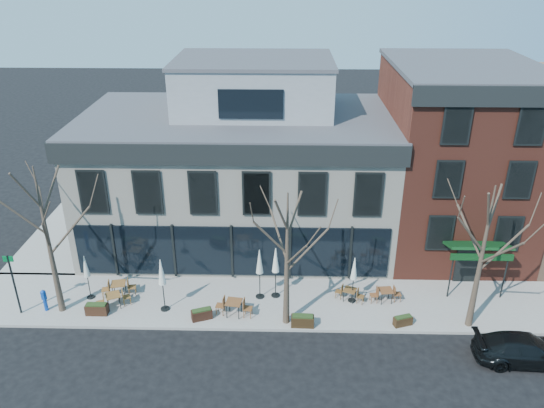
{
  "coord_description": "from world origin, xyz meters",
  "views": [
    {
      "loc": [
        2.82,
        -25.17,
        16.76
      ],
      "look_at": [
        2.16,
        2.0,
        3.82
      ],
      "focal_mm": 35.0,
      "sensor_mm": 36.0,
      "label": 1
    }
  ],
  "objects_px": {
    "parked_sedan": "(525,349)",
    "umbrella_0": "(86,269)",
    "call_box": "(44,299)",
    "cafe_set_0": "(113,299)"
  },
  "relations": [
    {
      "from": "parked_sedan",
      "to": "call_box",
      "type": "relative_size",
      "value": 3.6
    },
    {
      "from": "call_box",
      "to": "umbrella_0",
      "type": "distance_m",
      "value": 2.5
    },
    {
      "from": "cafe_set_0",
      "to": "parked_sedan",
      "type": "bearing_deg",
      "value": -9.74
    },
    {
      "from": "parked_sedan",
      "to": "umbrella_0",
      "type": "bearing_deg",
      "value": 80.77
    },
    {
      "from": "cafe_set_0",
      "to": "call_box",
      "type": "bearing_deg",
      "value": -174.16
    },
    {
      "from": "umbrella_0",
      "to": "cafe_set_0",
      "type": "bearing_deg",
      "value": -27.85
    },
    {
      "from": "call_box",
      "to": "umbrella_0",
      "type": "xyz_separation_m",
      "value": [
        1.91,
        1.14,
        1.14
      ]
    },
    {
      "from": "parked_sedan",
      "to": "umbrella_0",
      "type": "height_order",
      "value": "umbrella_0"
    },
    {
      "from": "cafe_set_0",
      "to": "umbrella_0",
      "type": "distance_m",
      "value": 2.15
    },
    {
      "from": "call_box",
      "to": "cafe_set_0",
      "type": "bearing_deg",
      "value": 5.84
    }
  ]
}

